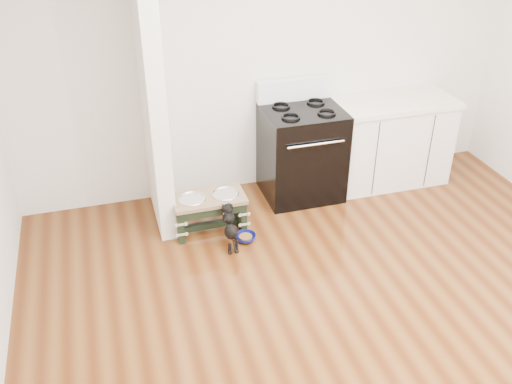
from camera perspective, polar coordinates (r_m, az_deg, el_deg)
name	(u,v)px	position (r m, az deg, el deg)	size (l,w,h in m)	color
ground	(371,345)	(4.31, 11.40, -14.79)	(5.00, 5.00, 0.00)	#4B220D
room_shell	(400,141)	(3.37, 14.20, 4.92)	(5.00, 5.00, 5.00)	silver
partition_wall	(151,84)	(5.01, -10.48, 10.58)	(0.15, 0.80, 2.70)	silver
oven_range	(302,151)	(5.72, 4.58, 4.07)	(0.76, 0.69, 1.14)	black
cabinet_run	(389,141)	(6.13, 13.15, 5.01)	(1.24, 0.64, 0.91)	white
dog_feeder	(209,207)	(5.23, -4.69, -1.48)	(0.66, 0.35, 0.38)	black
puppy	(230,226)	(5.02, -2.61, -3.42)	(0.12, 0.34, 0.40)	black
floor_bowl	(245,238)	(5.20, -1.06, -4.58)	(0.25, 0.25, 0.06)	navy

